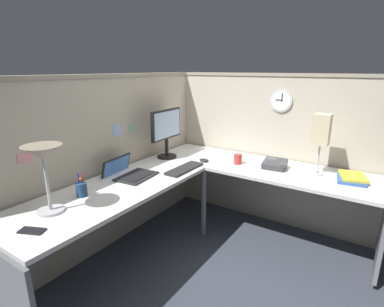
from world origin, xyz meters
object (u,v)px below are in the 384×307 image
at_px(desk_lamp_paper, 322,131).
at_px(coffee_mug, 238,159).
at_px(desk_lamp_dome, 43,158).
at_px(office_phone, 275,165).
at_px(wall_clock, 281,101).
at_px(computer_mouse, 204,160).
at_px(laptop, 128,173).
at_px(book_stack, 352,178).
at_px(keyboard, 184,169).
at_px(cell_phone, 32,231).
at_px(pen_cup, 82,189).
at_px(monitor, 166,130).

relative_size(desk_lamp_paper, coffee_mug, 5.52).
distance_m(desk_lamp_dome, office_phone, 1.93).
xyz_separation_m(coffee_mug, wall_clock, (0.41, -0.25, 0.54)).
xyz_separation_m(computer_mouse, office_phone, (0.19, -0.66, 0.02)).
bearing_deg(desk_lamp_dome, laptop, 5.28).
distance_m(desk_lamp_dome, book_stack, 2.34).
relative_size(laptop, keyboard, 0.96).
bearing_deg(computer_mouse, cell_phone, 174.85).
height_order(computer_mouse, desk_lamp_dome, desk_lamp_dome).
xyz_separation_m(keyboard, office_phone, (0.50, -0.68, 0.03)).
height_order(pen_cup, desk_lamp_paper, desk_lamp_paper).
distance_m(computer_mouse, wall_clock, 0.96).
bearing_deg(book_stack, computer_mouse, 100.65).
bearing_deg(book_stack, wall_clock, 67.97).
height_order(keyboard, coffee_mug, coffee_mug).
bearing_deg(pen_cup, computer_mouse, -15.11).
bearing_deg(monitor, cell_phone, -170.85).
bearing_deg(pen_cup, desk_lamp_paper, -42.93).
bearing_deg(cell_phone, laptop, -12.16).
relative_size(book_stack, desk_lamp_paper, 0.61).
height_order(laptop, book_stack, laptop).
bearing_deg(book_stack, monitor, 100.68).
height_order(desk_lamp_dome, coffee_mug, desk_lamp_dome).
bearing_deg(wall_clock, keyboard, 145.06).
xyz_separation_m(laptop, desk_lamp_paper, (0.94, -1.37, 0.36)).
relative_size(laptop, office_phone, 1.89).
bearing_deg(office_phone, cell_phone, 156.46).
relative_size(pen_cup, cell_phone, 1.25).
relative_size(laptop, desk_lamp_paper, 0.78).
height_order(pen_cup, wall_clock, wall_clock).
height_order(monitor, office_phone, monitor).
bearing_deg(coffee_mug, cell_phone, 165.65).
relative_size(keyboard, coffee_mug, 4.48).
height_order(desk_lamp_dome, wall_clock, wall_clock).
bearing_deg(desk_lamp_dome, keyboard, -12.74).
relative_size(keyboard, wall_clock, 1.95).
xyz_separation_m(keyboard, computer_mouse, (0.30, -0.03, 0.01)).
distance_m(monitor, office_phone, 1.12).
height_order(desk_lamp_dome, book_stack, desk_lamp_dome).
xyz_separation_m(laptop, pen_cup, (-0.49, -0.04, 0.03)).
distance_m(laptop, pen_cup, 0.50).
distance_m(desk_lamp_dome, coffee_mug, 1.72).
bearing_deg(wall_clock, coffee_mug, 148.17).
xyz_separation_m(keyboard, cell_phone, (-1.35, 0.12, -0.01)).
bearing_deg(pen_cup, monitor, 4.27).
xyz_separation_m(keyboard, desk_lamp_paper, (0.55, -1.04, 0.37)).
relative_size(monitor, cell_phone, 3.47).
bearing_deg(desk_lamp_dome, wall_clock, -23.05).
height_order(cell_phone, office_phone, office_phone).
height_order(book_stack, wall_clock, wall_clock).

